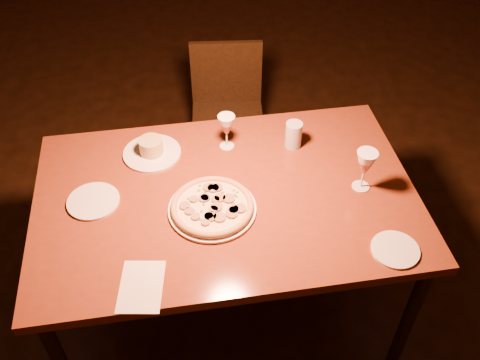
{
  "coord_description": "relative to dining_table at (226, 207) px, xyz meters",
  "views": [
    {
      "loc": [
        0.18,
        -1.55,
        2.33
      ],
      "look_at": [
        0.16,
        -0.0,
        0.84
      ],
      "focal_mm": 40.0,
      "sensor_mm": 36.0,
      "label": 1
    }
  ],
  "objects": [
    {
      "name": "ramekin_saucer",
      "position": [
        -0.33,
        0.24,
        0.1
      ],
      "size": [
        0.25,
        0.25,
        0.08
      ],
      "color": "white",
      "rests_on": "dining_table"
    },
    {
      "name": "dining_table",
      "position": [
        0.0,
        0.0,
        0.0
      ],
      "size": [
        1.66,
        1.22,
        0.81
      ],
      "rotation": [
        0.0,
        0.0,
        0.17
      ],
      "color": "maroon",
      "rests_on": "floor"
    },
    {
      "name": "chair_far",
      "position": [
        -0.03,
        1.02,
        -0.27
      ],
      "size": [
        0.43,
        0.43,
        0.84
      ],
      "rotation": [
        0.0,
        0.0,
        0.06
      ],
      "color": "black",
      "rests_on": "floor"
    },
    {
      "name": "pizza_plate",
      "position": [
        -0.05,
        -0.09,
        0.09
      ],
      "size": [
        0.34,
        0.34,
        0.04
      ],
      "color": "white",
      "rests_on": "dining_table"
    },
    {
      "name": "wine_glass_right",
      "position": [
        0.54,
        0.05,
        0.16
      ],
      "size": [
        0.08,
        0.08,
        0.18
      ],
      "primitive_type": null,
      "color": "#B25A4A",
      "rests_on": "dining_table"
    },
    {
      "name": "side_plate_left",
      "position": [
        -0.52,
        -0.05,
        0.08
      ],
      "size": [
        0.21,
        0.21,
        0.01
      ],
      "primitive_type": "cylinder",
      "color": "white",
      "rests_on": "dining_table"
    },
    {
      "name": "water_tumbler",
      "position": [
        0.28,
        0.3,
        0.13
      ],
      "size": [
        0.07,
        0.07,
        0.12
      ],
      "primitive_type": "cylinder",
      "color": "#AFB6BF",
      "rests_on": "dining_table"
    },
    {
      "name": "wine_glass_far",
      "position": [
        -0.0,
        0.3,
        0.15
      ],
      "size": [
        0.07,
        0.07,
        0.16
      ],
      "primitive_type": null,
      "color": "#B25A4A",
      "rests_on": "dining_table"
    },
    {
      "name": "floor",
      "position": [
        -0.11,
        0.05,
        -0.74
      ],
      "size": [
        7.0,
        7.0,
        0.0
      ],
      "primitive_type": "plane",
      "color": "#331D11",
      "rests_on": "ground"
    },
    {
      "name": "pendant_light",
      "position": [
        -0.0,
        -0.0,
        0.86
      ],
      "size": [
        0.12,
        0.12,
        0.12
      ],
      "primitive_type": "sphere",
      "color": "#FC7746",
      "rests_on": "ceiling"
    },
    {
      "name": "menu_card",
      "position": [
        -0.28,
        -0.44,
        0.07
      ],
      "size": [
        0.15,
        0.22,
        0.0
      ],
      "primitive_type": "cube",
      "rotation": [
        0.0,
        0.0,
        0.01
      ],
      "color": "white",
      "rests_on": "dining_table"
    },
    {
      "name": "side_plate_near",
      "position": [
        0.62,
        -0.28,
        0.08
      ],
      "size": [
        0.18,
        0.18,
        0.01
      ],
      "primitive_type": "cylinder",
      "color": "white",
      "rests_on": "dining_table"
    }
  ]
}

